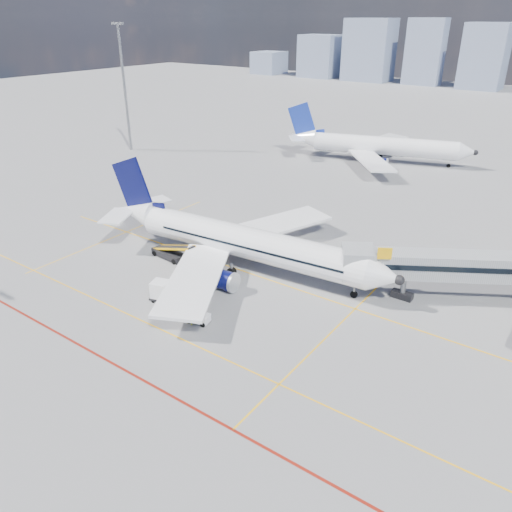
{
  "coord_description": "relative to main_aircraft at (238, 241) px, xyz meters",
  "views": [
    {
      "loc": [
        30.81,
        -32.63,
        26.58
      ],
      "look_at": [
        3.58,
        5.4,
        4.0
      ],
      "focal_mm": 35.0,
      "sensor_mm": 36.0,
      "label": 1
    }
  ],
  "objects": [
    {
      "name": "main_aircraft",
      "position": [
        0.0,
        0.0,
        0.0
      ],
      "size": [
        37.95,
        33.02,
        11.08
      ],
      "rotation": [
        0.0,
        0.0,
        0.08
      ],
      "color": "white",
      "rests_on": "ground"
    },
    {
      "name": "jet_bridge",
      "position": [
        24.93,
        8.18,
        0.52
      ],
      "size": [
        23.55,
        15.78,
        6.3
      ],
      "color": "#9B9EA3",
      "rests_on": "ground"
    },
    {
      "name": "ground",
      "position": [
        1.42,
        -8.74,
        -3.22
      ],
      "size": [
        420.0,
        420.0,
        0.0
      ],
      "primitive_type": "plane",
      "color": "gray",
      "rests_on": "ground"
    },
    {
      "name": "ramp_worker",
      "position": [
        4.01,
        -12.29,
        -2.36
      ],
      "size": [
        0.52,
        0.69,
        1.72
      ],
      "primitive_type": "imported",
      "rotation": [
        0.0,
        0.0,
        1.39
      ],
      "color": "#FBF41A",
      "rests_on": "ground"
    },
    {
      "name": "baggage_tug",
      "position": [
        4.11,
        -11.75,
        -2.51
      ],
      "size": [
        2.35,
        1.69,
        1.5
      ],
      "rotation": [
        0.0,
        0.0,
        0.2
      ],
      "color": "white",
      "rests_on": "ground"
    },
    {
      "name": "floodlight_mast_nw",
      "position": [
        -53.58,
        31.26,
        10.36
      ],
      "size": [
        3.2,
        0.61,
        25.45
      ],
      "color": "gray",
      "rests_on": "ground"
    },
    {
      "name": "apron_markings",
      "position": [
        0.85,
        -12.65,
        -3.22
      ],
      "size": [
        90.0,
        35.12,
        0.01
      ],
      "color": "#FEB40D",
      "rests_on": "ground"
    },
    {
      "name": "belt_loader",
      "position": [
        -7.93,
        -3.17,
        -2.52
      ],
      "size": [
        6.74,
        2.17,
        2.72
      ],
      "rotation": [
        0.0,
        0.0,
        -0.09
      ],
      "color": "black",
      "rests_on": "ground"
    },
    {
      "name": "second_aircraft",
      "position": [
        -6.0,
        53.17,
        0.0
      ],
      "size": [
        36.53,
        31.23,
        10.96
      ],
      "rotation": [
        0.0,
        0.0,
        0.29
      ],
      "color": "white",
      "rests_on": "ground"
    },
    {
      "name": "cargo_dolly",
      "position": [
        -0.77,
        -10.55,
        -2.05
      ],
      "size": [
        4.25,
        2.84,
        2.14
      ],
      "rotation": [
        0.0,
        0.0,
        0.31
      ],
      "color": "black",
      "rests_on": "ground"
    }
  ]
}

